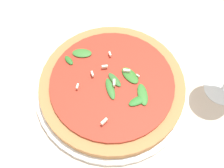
# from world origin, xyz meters

# --- Properties ---
(ground_plane) EXTENTS (6.00, 6.00, 0.00)m
(ground_plane) POSITION_xyz_m (0.00, 0.00, 0.00)
(ground_plane) COLOR beige
(pizza_arugula_main) EXTENTS (0.31, 0.31, 0.05)m
(pizza_arugula_main) POSITION_xyz_m (0.02, -0.03, 0.02)
(pizza_arugula_main) COLOR white
(pizza_arugula_main) RESTS_ON ground_plane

